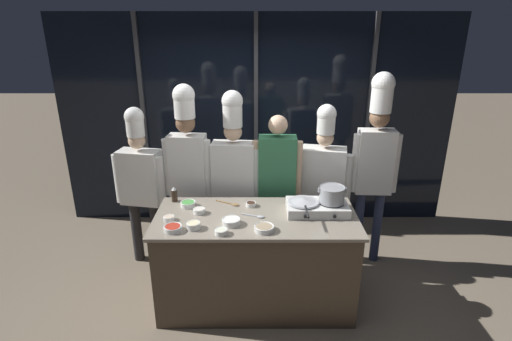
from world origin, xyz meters
name	(u,v)px	position (x,y,z in m)	size (l,w,h in m)	color
ground_plane	(256,300)	(0.00, 0.00, 0.00)	(24.00, 24.00, 0.00)	#7F705B
window_wall_back	(256,123)	(0.00, 1.80, 1.35)	(5.06, 0.09, 2.70)	black
demo_counter	(256,260)	(0.00, 0.00, 0.47)	(1.85, 0.83, 0.93)	#4C3D2D
portable_stove	(317,207)	(0.57, 0.08, 0.98)	(0.56, 0.35, 0.10)	silver
frying_pan	(304,201)	(0.44, 0.08, 1.05)	(0.29, 0.51, 0.04)	#ADAFB5
stock_pot	(332,194)	(0.69, 0.08, 1.11)	(0.26, 0.23, 0.15)	#93969B
squeeze_bottle_soy	(174,194)	(-0.80, 0.32, 1.00)	(0.06, 0.06, 0.15)	#332319
prep_bowl_onion	(199,211)	(-0.52, 0.06, 0.96)	(0.11, 0.11, 0.05)	white
prep_bowl_scallions	(188,204)	(-0.65, 0.21, 0.96)	(0.15, 0.15, 0.05)	white
prep_bowl_bean_sprouts	(221,231)	(-0.29, -0.33, 0.96)	(0.11, 0.11, 0.05)	white
prep_bowl_chili_flakes	(173,228)	(-0.70, -0.27, 0.96)	(0.16, 0.16, 0.05)	white
prep_bowl_mushrooms	(264,228)	(0.07, -0.27, 0.96)	(0.17, 0.17, 0.05)	white
prep_bowl_chicken	(169,218)	(-0.77, -0.08, 0.95)	(0.10, 0.10, 0.04)	white
prep_bowl_noodles	(194,225)	(-0.53, -0.23, 0.96)	(0.12, 0.12, 0.06)	white
prep_bowl_rice	(231,221)	(-0.22, -0.15, 0.96)	(0.16, 0.16, 0.05)	white
prep_bowl_soy_glaze	(251,204)	(-0.05, 0.21, 0.95)	(0.10, 0.10, 0.04)	white
serving_spoon_slotted	(232,204)	(-0.23, 0.25, 0.94)	(0.24, 0.15, 0.02)	olive
serving_spoon_solid	(257,216)	(0.01, -0.01, 0.94)	(0.22, 0.10, 0.02)	#B2B5BA
chef_head	(141,178)	(-1.23, 0.72, 1.01)	(0.56, 0.30, 1.78)	#232326
chef_sous	(188,161)	(-0.71, 0.69, 1.22)	(0.51, 0.23, 2.02)	#4C4C51
chef_line	(234,171)	(-0.24, 0.68, 1.11)	(0.59, 0.27, 1.96)	#2D3856
person_guest	(277,177)	(0.22, 0.65, 1.05)	(0.51, 0.21, 1.72)	#2D3856
chef_pastry	(323,177)	(0.72, 0.76, 1.01)	(0.60, 0.33, 1.80)	#4C4C51
chef_apprentice	(376,153)	(1.25, 0.73, 1.29)	(0.50, 0.23, 2.13)	#2D3856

